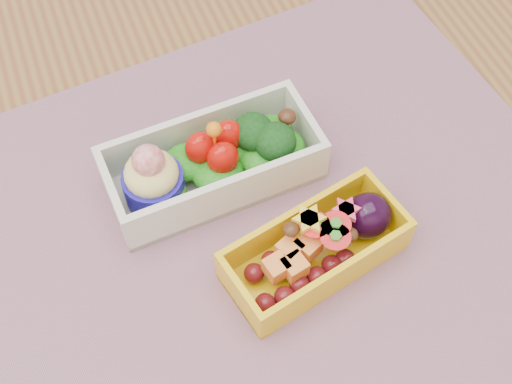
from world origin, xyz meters
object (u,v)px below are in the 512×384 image
object	(u,v)px
table	(242,247)
placemat	(250,224)
bento_white	(212,163)
bento_yellow	(319,247)

from	to	relation	value
table	placemat	distance (m)	0.11
placemat	bento_white	world-z (taller)	bento_white
placemat	bento_yellow	world-z (taller)	bento_yellow
placemat	bento_white	xyz separation A→B (m)	(-0.01, 0.05, 0.03)
bento_white	bento_yellow	bearing A→B (deg)	-66.17
placemat	bento_yellow	bearing A→B (deg)	-53.37
bento_yellow	table	bearing A→B (deg)	101.16
table	bento_yellow	bearing A→B (deg)	-66.79
placemat	table	bearing A→B (deg)	84.36
placemat	bento_white	bearing A→B (deg)	105.20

